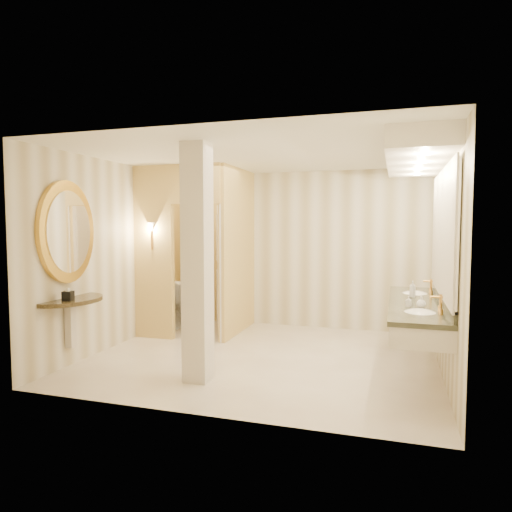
{
  "coord_description": "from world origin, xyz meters",
  "views": [
    {
      "loc": [
        1.7,
        -5.83,
        1.79
      ],
      "look_at": [
        -0.16,
        0.2,
        1.35
      ],
      "focal_mm": 32.0,
      "sensor_mm": 36.0,
      "label": 1
    }
  ],
  "objects": [
    {
      "name": "wall_left",
      "position": [
        -2.25,
        0.0,
        1.35
      ],
      "size": [
        0.02,
        4.0,
        2.7
      ],
      "primitive_type": "cube",
      "color": "silver",
      "rests_on": "floor"
    },
    {
      "name": "toilet_closet",
      "position": [
        -1.12,
        0.97,
        1.39
      ],
      "size": [
        1.5,
        1.55,
        2.7
      ],
      "color": "#F1D97E",
      "rests_on": "floor"
    },
    {
      "name": "console_shelf",
      "position": [
        -2.21,
        -1.13,
        1.34
      ],
      "size": [
        0.98,
        0.98,
        1.94
      ],
      "color": "black",
      "rests_on": "floor"
    },
    {
      "name": "wall_sconce",
      "position": [
        -1.93,
        0.43,
        1.73
      ],
      "size": [
        0.14,
        0.14,
        0.42
      ],
      "color": "#C68F3F",
      "rests_on": "toilet_closet"
    },
    {
      "name": "tissue_box",
      "position": [
        -2.08,
        -1.29,
        0.93
      ],
      "size": [
        0.13,
        0.13,
        0.11
      ],
      "primitive_type": "cube",
      "rotation": [
        0.0,
        0.0,
        0.22
      ],
      "color": "black",
      "rests_on": "console_shelf"
    },
    {
      "name": "wall_right",
      "position": [
        2.25,
        0.0,
        1.35
      ],
      "size": [
        0.02,
        4.0,
        2.7
      ],
      "primitive_type": "cube",
      "color": "silver",
      "rests_on": "floor"
    },
    {
      "name": "soap_bottle_b",
      "position": [
        1.97,
        -0.57,
        0.94
      ],
      "size": [
        0.11,
        0.11,
        0.13
      ],
      "primitive_type": "imported",
      "rotation": [
        0.0,
        0.0,
        0.08
      ],
      "color": "silver",
      "rests_on": "vanity"
    },
    {
      "name": "ceiling",
      "position": [
        0.0,
        0.0,
        2.7
      ],
      "size": [
        4.5,
        4.5,
        0.0
      ],
      "primitive_type": "plane",
      "rotation": [
        3.14,
        0.0,
        0.0
      ],
      "color": "white",
      "rests_on": "wall_back"
    },
    {
      "name": "floor",
      "position": [
        0.0,
        0.0,
        0.0
      ],
      "size": [
        4.5,
        4.5,
        0.0
      ],
      "primitive_type": "plane",
      "color": "white",
      "rests_on": "ground"
    },
    {
      "name": "wall_front",
      "position": [
        0.0,
        -2.0,
        1.35
      ],
      "size": [
        4.5,
        0.02,
        2.7
      ],
      "primitive_type": "cube",
      "color": "silver",
      "rests_on": "floor"
    },
    {
      "name": "wall_back",
      "position": [
        0.0,
        2.0,
        1.35
      ],
      "size": [
        4.5,
        0.02,
        2.7
      ],
      "primitive_type": "cube",
      "color": "silver",
      "rests_on": "floor"
    },
    {
      "name": "soap_bottle_a",
      "position": [
        1.84,
        -0.52,
        0.93
      ],
      "size": [
        0.07,
        0.07,
        0.12
      ],
      "primitive_type": "imported",
      "rotation": [
        0.0,
        0.0,
        -0.33
      ],
      "color": "beige",
      "rests_on": "vanity"
    },
    {
      "name": "vanity",
      "position": [
        1.98,
        -0.12,
        1.63
      ],
      "size": [
        0.75,
        2.73,
        2.09
      ],
      "color": "beige",
      "rests_on": "floor"
    },
    {
      "name": "toilet",
      "position": [
        -1.95,
        1.4,
        0.42
      ],
      "size": [
        0.53,
        0.85,
        0.83
      ],
      "primitive_type": "imported",
      "rotation": [
        0.0,
        0.0,
        3.05
      ],
      "color": "white",
      "rests_on": "floor"
    },
    {
      "name": "pillar",
      "position": [
        -0.45,
        -1.12,
        1.35
      ],
      "size": [
        0.28,
        0.28,
        2.7
      ],
      "primitive_type": "cube",
      "color": "beige",
      "rests_on": "floor"
    },
    {
      "name": "soap_bottle_c",
      "position": [
        1.91,
        0.19,
        0.98
      ],
      "size": [
        0.08,
        0.08,
        0.21
      ],
      "primitive_type": "imported",
      "rotation": [
        0.0,
        0.0,
        -0.01
      ],
      "color": "#C6B28C",
      "rests_on": "vanity"
    }
  ]
}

